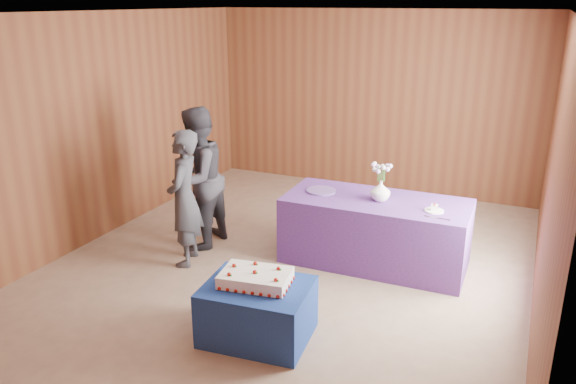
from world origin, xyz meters
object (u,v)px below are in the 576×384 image
Objects in this scene: vase at (380,191)px; guest_left at (184,198)px; cake_table at (257,311)px; serving_table at (375,231)px; sheet_cake at (256,278)px; guest_right at (197,179)px.

vase is 2.14m from guest_left.
serving_table is (0.52, 1.87, 0.12)m from cake_table.
sheet_cake is (-0.03, 0.03, 0.30)m from cake_table.
serving_table reaches higher than sheet_cake.
vase is (0.55, 1.85, 0.61)m from cake_table.
guest_left reaches higher than sheet_cake.
sheet_cake is 1.69m from guest_left.
serving_table is at bearing 68.88° from cake_table.
vase reaches higher than cake_table.
guest_right is at bearing -169.71° from serving_table.
cake_table is 0.54× the size of guest_right.
sheet_cake is 2.09m from guest_right.
cake_table is at bearing -106.65° from vase.
sheet_cake is at bearing -107.48° from serving_table.
guest_left is at bearing -156.70° from serving_table.
sheet_cake is at bearing -107.75° from vase.
vase is at bearing 67.68° from cake_table.
sheet_cake is at bearing 47.58° from guest_right.
cake_table is 1.34× the size of sheet_cake.
guest_left is (-1.92, -0.86, 0.39)m from serving_table.
vase is at bearing 93.98° from guest_left.
guest_right is at bearing 127.75° from sheet_cake.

